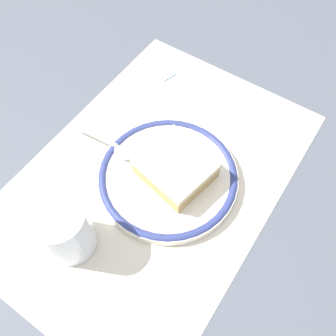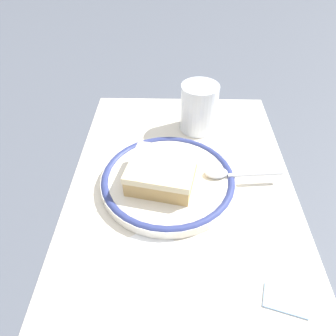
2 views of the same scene
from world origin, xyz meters
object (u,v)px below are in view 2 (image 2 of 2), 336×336
(spoon, at_px, (228,173))
(cup, at_px, (199,111))
(plate, at_px, (168,180))
(cake_slice, at_px, (162,172))
(sugar_packet, at_px, (286,299))
(napkin, at_px, (152,278))

(spoon, relative_size, cup, 1.38)
(plate, bearing_deg, cake_slice, 130.72)
(spoon, bearing_deg, cake_slice, 98.19)
(plate, xyz_separation_m, cake_slice, (-0.01, 0.01, 0.02))
(spoon, bearing_deg, sugar_packet, -166.33)
(plate, relative_size, cake_slice, 1.86)
(plate, bearing_deg, cup, -19.17)
(cake_slice, height_order, spoon, cake_slice)
(cup, distance_m, sugar_packet, 0.35)
(plate, distance_m, napkin, 0.16)
(napkin, bearing_deg, plate, -5.81)
(cup, bearing_deg, plate, 160.83)
(spoon, bearing_deg, cup, 14.81)
(plate, xyz_separation_m, spoon, (0.01, -0.09, 0.01))
(cup, bearing_deg, spoon, -165.19)
(spoon, height_order, napkin, spoon)
(spoon, xyz_separation_m, cup, (0.15, 0.04, 0.02))
(cup, bearing_deg, sugar_packet, -165.83)
(plate, height_order, spoon, spoon)
(spoon, height_order, cup, cup)
(spoon, height_order, sugar_packet, spoon)
(cake_slice, relative_size, cup, 1.26)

